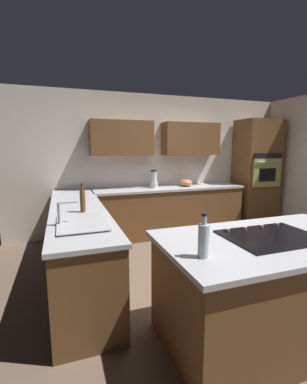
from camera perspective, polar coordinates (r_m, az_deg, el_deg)
The scene contains 15 objects.
ground_plane at distance 3.80m, azimuth 15.12°, elevation -16.20°, with size 14.00×14.00×0.00m, color brown.
wall_back at distance 5.22m, azimuth 2.45°, elevation 7.12°, with size 6.00×0.44×2.60m.
lower_cabinets_back at distance 5.04m, azimuth 3.35°, elevation -4.23°, with size 2.80×0.60×0.86m, color brown.
countertop_back at distance 4.96m, azimuth 3.40°, elevation 0.83°, with size 2.84×0.64×0.04m, color #B2B2B7.
lower_cabinets_side at distance 3.57m, azimuth -15.69°, elevation -10.48°, with size 0.60×2.90×0.86m, color brown.
countertop_side at distance 3.44m, azimuth -16.03°, elevation -3.41°, with size 0.64×2.94×0.04m, color #B2B2B7.
island_base at distance 2.60m, azimuth 23.20°, elevation -18.74°, with size 1.77×0.95×0.86m, color brown.
island_top at distance 2.43m, azimuth 23.90°, elevation -9.29°, with size 1.85×1.03×0.04m, color #B2B2B7.
wall_oven at distance 5.95m, azimuth 21.10°, elevation 3.70°, with size 0.80×0.66×2.18m.
sink_unit at distance 2.68m, azimuth -15.28°, elevation -6.20°, with size 0.46×0.70×0.23m.
cooktop at distance 2.42m, azimuth 23.85°, elevation -8.63°, with size 0.76×0.56×0.03m.
blender at distance 4.84m, azimuth 0.07°, elevation 2.56°, with size 0.15×0.15×0.33m.
mixing_bowl at distance 5.10m, azimuth 6.99°, elevation 1.99°, with size 0.24×0.24×0.13m, color #CC724C.
dish_soap_bottle at distance 3.12m, azimuth -14.93°, elevation -1.73°, with size 0.06×0.06×0.33m.
oil_bottle at distance 1.83m, azimuth 10.66°, elevation -9.96°, with size 0.07×0.07×0.31m.
Camera 1 is at (1.98, 2.80, 1.63)m, focal length 24.91 mm.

